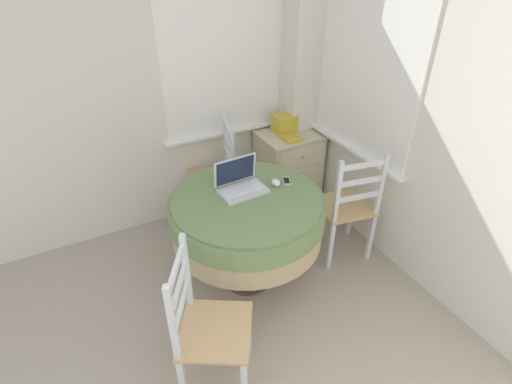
{
  "coord_description": "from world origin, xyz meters",
  "views": [
    {
      "loc": [
        -0.24,
        0.03,
        2.32
      ],
      "look_at": [
        0.91,
        2.22,
        0.69
      ],
      "focal_mm": 28.0,
      "sensor_mm": 36.0,
      "label": 1
    }
  ],
  "objects": [
    {
      "name": "corner_room_shell",
      "position": [
        1.11,
        1.99,
        1.28
      ],
      "size": [
        4.18,
        5.02,
        2.55
      ],
      "color": "silver",
      "rests_on": "ground_plane"
    },
    {
      "name": "dining_chair_near_right_window",
      "position": [
        1.6,
        1.98,
        0.47
      ],
      "size": [
        0.48,
        0.46,
        0.99
      ],
      "color": "tan",
      "rests_on": "ground_plane"
    },
    {
      "name": "dining_chair_near_back_window",
      "position": [
        0.87,
        2.91,
        0.47
      ],
      "size": [
        0.48,
        0.5,
        0.99
      ],
      "color": "tan",
      "rests_on": "ground_plane"
    },
    {
      "name": "corner_cabinet",
      "position": [
        1.62,
        2.89,
        0.37
      ],
      "size": [
        0.56,
        0.49,
        0.74
      ],
      "color": "beige",
      "rests_on": "ground_plane"
    },
    {
      "name": "dining_chair_camera_near",
      "position": [
        0.19,
        1.42,
        0.47
      ],
      "size": [
        0.55,
        0.55,
        0.99
      ],
      "color": "tan",
      "rests_on": "ground_plane"
    },
    {
      "name": "round_dining_table",
      "position": [
        0.76,
        2.07,
        0.63
      ],
      "size": [
        1.1,
        1.1,
        0.78
      ],
      "color": "#4C3D2D",
      "rests_on": "ground_plane"
    },
    {
      "name": "laptop",
      "position": [
        0.77,
        2.18,
        0.83
      ],
      "size": [
        0.34,
        0.25,
        0.22
      ],
      "color": "silver",
      "rests_on": "round_dining_table"
    },
    {
      "name": "computer_mouse",
      "position": [
        1.02,
        2.12,
        0.8
      ],
      "size": [
        0.06,
        0.09,
        0.04
      ],
      "color": "white",
      "rests_on": "round_dining_table"
    },
    {
      "name": "storage_box",
      "position": [
        1.6,
        2.95,
        0.82
      ],
      "size": [
        0.21,
        0.16,
        0.17
      ],
      "color": "gold",
      "rests_on": "corner_cabinet"
    },
    {
      "name": "cell_phone",
      "position": [
        1.11,
        2.12,
        0.78
      ],
      "size": [
        0.09,
        0.12,
        0.01
      ],
      "color": "#B2B7BC",
      "rests_on": "round_dining_table"
    },
    {
      "name": "book_on_cabinet",
      "position": [
        1.56,
        2.79,
        0.75
      ],
      "size": [
        0.16,
        0.19,
        0.02
      ],
      "color": "gold",
      "rests_on": "corner_cabinet"
    }
  ]
}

